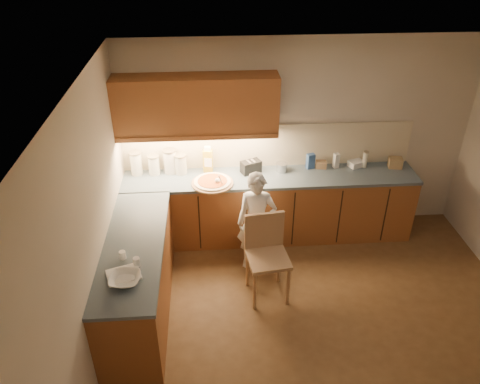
{
  "coord_description": "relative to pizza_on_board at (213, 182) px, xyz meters",
  "views": [
    {
      "loc": [
        -1.13,
        -3.46,
        3.85
      ],
      "look_at": [
        -0.8,
        1.2,
        1.0
      ],
      "focal_mm": 35.0,
      "sensor_mm": 36.0,
      "label": 1
    }
  ],
  "objects": [
    {
      "name": "room",
      "position": [
        1.12,
        -1.55,
        0.73
      ],
      "size": [
        4.54,
        4.5,
        2.62
      ],
      "color": "#54371D",
      "rests_on": "ground"
    },
    {
      "name": "l_counter",
      "position": [
        0.19,
        -0.3,
        -0.48
      ],
      "size": [
        3.77,
        2.62,
        0.92
      ],
      "color": "#97562B",
      "rests_on": "ground"
    },
    {
      "name": "backsplash",
      "position": [
        0.74,
        0.44,
        0.27
      ],
      "size": [
        3.75,
        0.02,
        0.58
      ],
      "primitive_type": "cube",
      "color": "beige",
      "rests_on": "l_counter"
    },
    {
      "name": "upper_cabinets",
      "position": [
        -0.16,
        0.28,
        0.91
      ],
      "size": [
        1.95,
        0.36,
        0.73
      ],
      "color": "#97562B",
      "rests_on": "ground"
    },
    {
      "name": "pizza_on_board",
      "position": [
        0.0,
        0.0,
        0.0
      ],
      "size": [
        0.52,
        0.52,
        0.21
      ],
      "rotation": [
        0.0,
        0.0,
        -0.23
      ],
      "color": "tan",
      "rests_on": "l_counter"
    },
    {
      "name": "child",
      "position": [
        0.5,
        -0.48,
        -0.3
      ],
      "size": [
        0.51,
        0.37,
        1.29
      ],
      "primitive_type": "imported",
      "rotation": [
        0.0,
        0.0,
        -0.14
      ],
      "color": "silver",
      "rests_on": "ground"
    },
    {
      "name": "wooden_chair",
      "position": [
        0.57,
        -0.93,
        -0.37
      ],
      "size": [
        0.5,
        0.5,
        1.0
      ],
      "rotation": [
        0.0,
        0.0,
        0.13
      ],
      "color": "tan",
      "rests_on": "ground"
    },
    {
      "name": "mixing_bowl",
      "position": [
        -0.83,
        -1.73,
        0.01
      ],
      "size": [
        0.31,
        0.31,
        0.07
      ],
      "primitive_type": "imported",
      "rotation": [
        0.0,
        0.0,
        -0.08
      ],
      "color": "white",
      "rests_on": "l_counter"
    },
    {
      "name": "canister_a",
      "position": [
        -0.96,
        0.32,
        0.13
      ],
      "size": [
        0.16,
        0.16,
        0.31
      ],
      "rotation": [
        0.0,
        0.0,
        0.15
      ],
      "color": "white",
      "rests_on": "l_counter"
    },
    {
      "name": "canister_b",
      "position": [
        -0.74,
        0.31,
        0.11
      ],
      "size": [
        0.15,
        0.15,
        0.26
      ],
      "rotation": [
        0.0,
        0.0,
        -0.08
      ],
      "color": "white",
      "rests_on": "l_counter"
    },
    {
      "name": "canister_c",
      "position": [
        -0.53,
        0.34,
        0.14
      ],
      "size": [
        0.17,
        0.17,
        0.32
      ],
      "rotation": [
        0.0,
        0.0,
        0.07
      ],
      "color": "white",
      "rests_on": "l_counter"
    },
    {
      "name": "canister_d",
      "position": [
        -0.4,
        0.31,
        0.11
      ],
      "size": [
        0.16,
        0.16,
        0.27
      ],
      "rotation": [
        0.0,
        0.0,
        0.07
      ],
      "color": "silver",
      "rests_on": "l_counter"
    },
    {
      "name": "oil_jug",
      "position": [
        -0.05,
        0.33,
        0.14
      ],
      "size": [
        0.13,
        0.11,
        0.36
      ],
      "rotation": [
        0.0,
        0.0,
        -0.18
      ],
      "color": "gold",
      "rests_on": "l_counter"
    },
    {
      "name": "toaster",
      "position": [
        0.5,
        0.27,
        0.06
      ],
      "size": [
        0.29,
        0.23,
        0.16
      ],
      "rotation": [
        0.0,
        0.0,
        0.4
      ],
      "color": "black",
      "rests_on": "l_counter"
    },
    {
      "name": "steel_pot",
      "position": [
        0.9,
        0.27,
        0.04
      ],
      "size": [
        0.15,
        0.15,
        0.12
      ],
      "color": "#B8B9BD",
      "rests_on": "l_counter"
    },
    {
      "name": "blue_box",
      "position": [
        1.29,
        0.33,
        0.08
      ],
      "size": [
        0.12,
        0.1,
        0.2
      ],
      "primitive_type": "cube",
      "rotation": [
        0.0,
        0.0,
        0.29
      ],
      "color": "#305392",
      "rests_on": "l_counter"
    },
    {
      "name": "card_box_a",
      "position": [
        1.43,
        0.32,
        0.03
      ],
      "size": [
        0.15,
        0.11,
        0.1
      ],
      "primitive_type": "cube",
      "rotation": [
        0.0,
        0.0,
        -0.13
      ],
      "color": "#977651",
      "rests_on": "l_counter"
    },
    {
      "name": "white_bottle",
      "position": [
        1.63,
        0.32,
        0.08
      ],
      "size": [
        0.08,
        0.08,
        0.2
      ],
      "primitive_type": "cube",
      "rotation": [
        0.0,
        0.0,
        0.26
      ],
      "color": "silver",
      "rests_on": "l_counter"
    },
    {
      "name": "flat_pack",
      "position": [
        1.9,
        0.33,
        0.02
      ],
      "size": [
        0.23,
        0.2,
        0.08
      ],
      "primitive_type": "cube",
      "rotation": [
        0.0,
        0.0,
        0.39
      ],
      "color": "white",
      "rests_on": "l_counter"
    },
    {
      "name": "tall_jar",
      "position": [
        2.0,
        0.3,
        0.09
      ],
      "size": [
        0.07,
        0.07,
        0.23
      ],
      "rotation": [
        0.0,
        0.0,
        -0.06
      ],
      "color": "silver",
      "rests_on": "l_counter"
    },
    {
      "name": "card_box_b",
      "position": [
        2.41,
        0.27,
        0.04
      ],
      "size": [
        0.19,
        0.16,
        0.13
      ],
      "primitive_type": "cube",
      "rotation": [
        0.0,
        0.0,
        -0.18
      ],
      "color": "tan",
      "rests_on": "l_counter"
    },
    {
      "name": "dough_cloth",
      "position": [
        -0.86,
        -1.63,
        -0.01
      ],
      "size": [
        0.36,
        0.32,
        0.02
      ],
      "primitive_type": "cube",
      "rotation": [
        0.0,
        0.0,
        0.33
      ],
      "color": "white",
      "rests_on": "l_counter"
    },
    {
      "name": "spice_jar_a",
      "position": [
        -0.9,
        -1.38,
        0.02
      ],
      "size": [
        0.08,
        0.08,
        0.09
      ],
      "primitive_type": "cylinder",
      "rotation": [
        0.0,
        0.0,
        -0.27
      ],
      "color": "white",
      "rests_on": "l_counter"
    },
    {
      "name": "spice_jar_b",
      "position": [
        -0.76,
        -1.49,
        0.02
      ],
      "size": [
        0.09,
        0.09,
        0.09
      ],
      "primitive_type": "cylinder",
      "rotation": [
        0.0,
        0.0,
        0.43
      ],
      "color": "white",
      "rests_on": "l_counter"
    }
  ]
}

